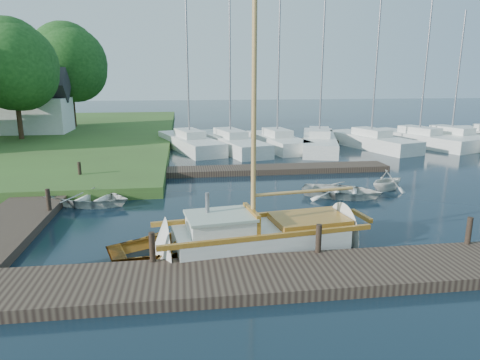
{
  "coord_description": "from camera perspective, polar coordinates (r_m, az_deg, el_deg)",
  "views": [
    {
      "loc": [
        -2.14,
        -15.64,
        5.03
      ],
      "look_at": [
        0.0,
        0.0,
        1.2
      ],
      "focal_mm": 32.0,
      "sensor_mm": 36.0,
      "label": 1
    }
  ],
  "objects": [
    {
      "name": "marina_boat_3",
      "position": [
        31.38,
        10.49,
        5.23
      ],
      "size": [
        4.84,
        9.75,
        11.29
      ],
      "rotation": [
        0.0,
        0.0,
        1.28
      ],
      "color": "silver",
      "rests_on": "ground"
    },
    {
      "name": "mooring_post_5",
      "position": [
        21.65,
        -20.6,
        1.21
      ],
      "size": [
        0.16,
        0.16,
        0.8
      ],
      "primitive_type": "cylinder",
      "color": "black",
      "rests_on": "left_dock"
    },
    {
      "name": "near_dock",
      "position": [
        11.02,
        4.34,
        -12.7
      ],
      "size": [
        18.0,
        2.2,
        0.3
      ],
      "primitive_type": "cube",
      "color": "#2C201A",
      "rests_on": "ground"
    },
    {
      "name": "mooring_post_3",
      "position": [
        14.08,
        28.22,
        -5.96
      ],
      "size": [
        0.16,
        0.16,
        0.8
      ],
      "primitive_type": "cylinder",
      "color": "black",
      "rests_on": "near_dock"
    },
    {
      "name": "mooring_post_2",
      "position": [
        12.06,
        10.44,
        -7.65
      ],
      "size": [
        0.16,
        0.16,
        0.8
      ],
      "primitive_type": "cylinder",
      "color": "black",
      "rests_on": "near_dock"
    },
    {
      "name": "marina_boat_5",
      "position": [
        34.68,
        22.74,
        5.2
      ],
      "size": [
        5.08,
        8.51,
        11.68
      ],
      "rotation": [
        0.0,
        0.0,
        1.95
      ],
      "color": "silver",
      "rests_on": "ground"
    },
    {
      "name": "marina_boat_2",
      "position": [
        30.77,
        4.98,
        5.26
      ],
      "size": [
        3.42,
        7.43,
        10.9
      ],
      "rotation": [
        0.0,
        0.0,
        1.75
      ],
      "color": "silver",
      "rests_on": "ground"
    },
    {
      "name": "tender_a",
      "position": [
        18.27,
        -19.57,
        -1.98
      ],
      "size": [
        4.14,
        3.57,
        0.72
      ],
      "primitive_type": "imported",
      "rotation": [
        0.0,
        0.0,
        1.2
      ],
      "color": "silver",
      "rests_on": "ground"
    },
    {
      "name": "far_dock",
      "position": [
        23.05,
        2.73,
        1.4
      ],
      "size": [
        14.0,
        1.6,
        0.3
      ],
      "primitive_type": "cube",
      "color": "#2C201A",
      "rests_on": "ground"
    },
    {
      "name": "marina_boat_4",
      "position": [
        32.33,
        17.05,
        5.1
      ],
      "size": [
        4.42,
        8.2,
        10.53
      ],
      "rotation": [
        0.0,
        0.0,
        1.87
      ],
      "color": "silver",
      "rests_on": "ground"
    },
    {
      "name": "tree_3",
      "position": [
        35.73,
        -28.0,
        13.35
      ],
      "size": [
        6.41,
        6.38,
        8.74
      ],
      "color": "#332114",
      "rests_on": "shore"
    },
    {
      "name": "tender_d",
      "position": [
        20.5,
        19.12,
        0.17
      ],
      "size": [
        2.55,
        2.43,
        1.05
      ],
      "primitive_type": "imported",
      "rotation": [
        0.0,
        0.0,
        2.04
      ],
      "color": "silver",
      "rests_on": "ground"
    },
    {
      "name": "mooring_post_4",
      "position": [
        16.94,
        -24.18,
        -2.4
      ],
      "size": [
        0.16,
        0.16,
        0.8
      ],
      "primitive_type": "cylinder",
      "color": "black",
      "rests_on": "left_dock"
    },
    {
      "name": "tree_7",
      "position": [
        42.86,
        -21.8,
        14.27
      ],
      "size": [
        6.83,
        6.83,
        9.38
      ],
      "color": "#332114",
      "rests_on": "shore"
    },
    {
      "name": "house_c",
      "position": [
        39.54,
        -25.55,
        8.78
      ],
      "size": [
        5.25,
        4.0,
        5.28
      ],
      "color": "silver",
      "rests_on": "shore"
    },
    {
      "name": "marina_boat_0",
      "position": [
        30.43,
        -6.73,
        5.12
      ],
      "size": [
        4.69,
        8.66,
        11.53
      ],
      "rotation": [
        0.0,
        0.0,
        1.89
      ],
      "color": "silver",
      "rests_on": "ground"
    },
    {
      "name": "marina_boat_1",
      "position": [
        30.37,
        -1.3,
        5.18
      ],
      "size": [
        4.53,
        9.69,
        11.17
      ],
      "rotation": [
        0.0,
        0.0,
        1.83
      ],
      "color": "silver",
      "rests_on": "ground"
    },
    {
      "name": "tender_c",
      "position": [
        18.83,
        13.44,
        -1.16
      ],
      "size": [
        4.04,
        3.61,
        0.69
      ],
      "primitive_type": "imported",
      "rotation": [
        0.0,
        0.0,
        1.11
      ],
      "color": "silver",
      "rests_on": "ground"
    },
    {
      "name": "sailboat",
      "position": [
        12.91,
        3.31,
        -7.67
      ],
      "size": [
        7.35,
        2.91,
        9.83
      ],
      "rotation": [
        0.0,
        0.0,
        0.14
      ],
      "color": "silver",
      "rests_on": "ground"
    },
    {
      "name": "mooring_post_1",
      "position": [
        11.52,
        -11.62,
        -8.73
      ],
      "size": [
        0.16,
        0.16,
        0.8
      ],
      "primitive_type": "cylinder",
      "color": "black",
      "rests_on": "near_dock"
    },
    {
      "name": "pontoon",
      "position": [
        34.24,
        13.11,
        5.09
      ],
      "size": [
        30.0,
        1.6,
        0.3
      ],
      "primitive_type": "cube",
      "color": "#2C201A",
      "rests_on": "ground"
    },
    {
      "name": "dinghy",
      "position": [
        12.67,
        -9.06,
        -8.13
      ],
      "size": [
        4.18,
        3.51,
        0.74
      ],
      "primitive_type": "imported",
      "rotation": [
        0.0,
        0.0,
        1.87
      ],
      "color": "brown",
      "rests_on": "ground"
    },
    {
      "name": "marina_boat_6",
      "position": [
        35.91,
        26.32,
        5.07
      ],
      "size": [
        4.74,
        8.68,
        9.56
      ],
      "rotation": [
        0.0,
        0.0,
        1.89
      ],
      "color": "silver",
      "rests_on": "ground"
    },
    {
      "name": "left_dock",
      "position": [
        19.22,
        -25.27,
        -2.41
      ],
      "size": [
        2.2,
        18.0,
        0.3
      ],
      "primitive_type": "cube",
      "color": "#2C201A",
      "rests_on": "ground"
    },
    {
      "name": "ground",
      "position": [
        16.57,
        -0.0,
        -4.04
      ],
      "size": [
        160.0,
        160.0,
        0.0
      ],
      "primitive_type": "plane",
      "color": "black",
      "rests_on": "ground"
    }
  ]
}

